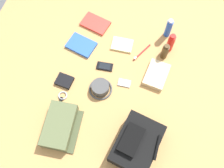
% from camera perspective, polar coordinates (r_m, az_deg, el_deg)
% --- Properties ---
extents(ground_plane, '(2.64, 2.02, 0.02)m').
position_cam_1_polar(ground_plane, '(1.78, -0.00, -0.66)').
color(ground_plane, '#B6854B').
rests_on(ground_plane, ground).
extents(backpack, '(0.36, 0.29, 0.16)m').
position_cam_1_polar(backpack, '(1.59, 5.40, -12.91)').
color(backpack, black).
rests_on(backpack, ground_plane).
extents(toiletry_pouch, '(0.30, 0.23, 0.08)m').
position_cam_1_polar(toiletry_pouch, '(1.67, -11.29, -8.97)').
color(toiletry_pouch, '#56603D').
rests_on(toiletry_pouch, ground_plane).
extents(bucket_hat, '(0.16, 0.16, 0.06)m').
position_cam_1_polar(bucket_hat, '(1.74, -2.55, -0.83)').
color(bucket_hat, '#484848').
rests_on(bucket_hat, ground_plane).
extents(deodorant_spray, '(0.04, 0.04, 0.17)m').
position_cam_1_polar(deodorant_spray, '(1.94, 12.26, 11.84)').
color(deodorant_spray, blue).
rests_on(deodorant_spray, ground_plane).
extents(sunscreen_spray, '(0.05, 0.05, 0.16)m').
position_cam_1_polar(sunscreen_spray, '(1.88, 12.68, 8.78)').
color(sunscreen_spray, red).
rests_on(sunscreen_spray, ground_plane).
extents(cologne_bottle, '(0.05, 0.05, 0.14)m').
position_cam_1_polar(cologne_bottle, '(1.85, 11.48, 6.98)').
color(cologne_bottle, '#473319').
rests_on(cologne_bottle, ground_plane).
extents(paperback_novel, '(0.17, 0.23, 0.02)m').
position_cam_1_polar(paperback_novel, '(2.02, -3.66, 13.02)').
color(paperback_novel, red).
rests_on(paperback_novel, ground_plane).
extents(travel_guidebook, '(0.18, 0.22, 0.02)m').
position_cam_1_polar(travel_guidebook, '(1.92, -6.73, 8.41)').
color(travel_guidebook, blue).
rests_on(travel_guidebook, ground_plane).
extents(cell_phone, '(0.07, 0.12, 0.01)m').
position_cam_1_polar(cell_phone, '(1.82, -1.59, 3.86)').
color(cell_phone, black).
rests_on(cell_phone, ground_plane).
extents(media_player, '(0.06, 0.09, 0.01)m').
position_cam_1_polar(media_player, '(1.77, 2.69, 0.23)').
color(media_player, '#B7B7BC').
rests_on(media_player, ground_plane).
extents(wristwatch, '(0.07, 0.06, 0.01)m').
position_cam_1_polar(wristwatch, '(1.77, -10.74, -2.60)').
color(wristwatch, '#99999E').
rests_on(wristwatch, ground_plane).
extents(toothbrush, '(0.16, 0.09, 0.02)m').
position_cam_1_polar(toothbrush, '(1.89, 6.36, 6.74)').
color(toothbrush, red).
rests_on(toothbrush, ground_plane).
extents(wallet, '(0.10, 0.12, 0.02)m').
position_cam_1_polar(wallet, '(1.80, -10.35, 0.69)').
color(wallet, black).
rests_on(wallet, ground_plane).
extents(notepad, '(0.12, 0.16, 0.02)m').
position_cam_1_polar(notepad, '(1.91, 2.23, 8.58)').
color(notepad, beige).
rests_on(notepad, ground_plane).
extents(folded_towel, '(0.21, 0.16, 0.04)m').
position_cam_1_polar(folded_towel, '(1.81, 9.69, 2.02)').
color(folded_towel, beige).
rests_on(folded_towel, ground_plane).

